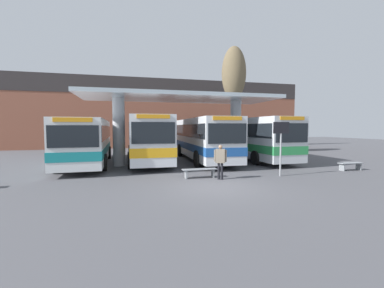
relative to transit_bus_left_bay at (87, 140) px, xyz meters
The scene contains 13 objects.
ground_plane 10.84m from the transit_bus_left_bay, 53.66° to the right, with size 100.00×100.00×0.00m, color #4C4C51.
townhouse_backdrop 15.72m from the transit_bus_left_bay, 65.59° to the left, with size 40.00×0.58×8.80m.
station_canopy 6.87m from the transit_bus_left_bay, 11.36° to the right, with size 13.36×5.03×4.78m.
transit_bus_left_bay is the anchor object (origin of this frame).
transit_bus_center_bay 4.19m from the transit_bus_left_bay, ahead, with size 2.94×10.92×3.30m.
transit_bus_right_bay 8.36m from the transit_bus_left_bay, ahead, with size 2.96×11.18×3.22m.
transit_bus_far_right_bay 12.30m from the transit_bus_left_bay, ahead, with size 2.94×11.42×3.26m.
waiting_bench_near_pillar 9.17m from the transit_bus_left_bay, 46.55° to the right, with size 1.77×0.44×0.46m.
waiting_bench_mid_platform 16.99m from the transit_bus_left_bay, 22.87° to the right, with size 1.52×0.44×0.46m.
info_sign_platform 12.70m from the transit_bus_left_bay, 34.32° to the right, with size 0.90×0.09×2.85m.
pedestrian_waiting 10.16m from the transit_bus_left_bay, 45.43° to the right, with size 0.60×0.42×1.70m.
poplar_tree_behind_left 14.82m from the transit_bus_left_bay, 19.19° to the left, with size 2.34×2.34×10.39m.
parked_car_street 16.45m from the transit_bus_left_bay, 43.69° to the left, with size 4.38×2.20×1.99m.
Camera 1 is at (-3.64, -10.37, 2.55)m, focal length 24.00 mm.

